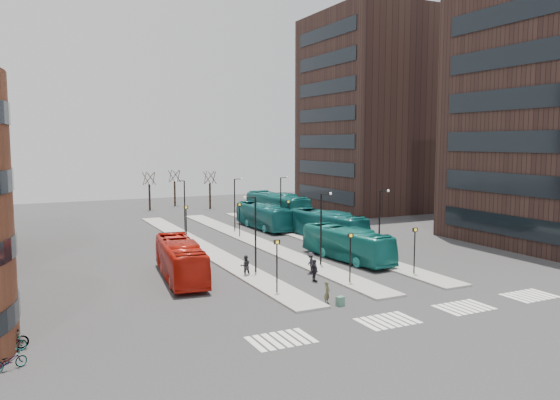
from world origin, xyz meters
name	(u,v)px	position (x,y,z in m)	size (l,w,h in m)	color
ground	(449,340)	(0.00, 0.00, 0.00)	(160.00, 160.00, 0.00)	#2B2B2D
island_left	(202,247)	(-4.00, 30.00, 0.07)	(2.50, 45.00, 0.15)	gray
island_mid	(257,242)	(2.00, 30.00, 0.07)	(2.50, 45.00, 0.15)	gray
island_right	(308,238)	(8.00, 30.00, 0.07)	(2.50, 45.00, 0.15)	gray
suitcase	(340,301)	(-1.92, 7.74, 0.30)	(0.48, 0.39, 0.61)	navy
red_bus	(180,260)	(-9.24, 19.04, 1.50)	(2.52, 10.78, 3.00)	#B81A0E
teal_bus_a	(347,244)	(5.88, 19.04, 1.47)	(2.47, 10.57, 2.94)	#166E69
teal_bus_b	(263,216)	(6.41, 38.37, 1.52)	(2.56, 10.93, 3.04)	#135E62
teal_bus_c	(327,225)	(9.52, 28.47, 1.56)	(2.62, 11.21, 3.12)	#125B5E
teal_bus_d	(277,206)	(11.15, 44.32, 1.84)	(3.09, 13.20, 3.68)	#136060
traveller	(327,293)	(-2.47, 8.47, 0.75)	(0.55, 0.36, 1.51)	#4A462C
commuter_a	(245,266)	(-4.50, 17.49, 0.84)	(0.82, 0.64, 1.69)	black
commuter_b	(315,271)	(-0.41, 13.76, 0.85)	(0.99, 0.41, 1.70)	black
commuter_c	(311,263)	(0.59, 16.18, 0.86)	(1.11, 0.64, 1.72)	black
bicycle_near	(9,361)	(-21.00, 6.02, 0.42)	(0.56, 1.60, 0.84)	gray
bicycle_mid	(9,341)	(-21.00, 8.56, 0.54)	(0.51, 1.81, 1.09)	gray
bicycle_far	(10,344)	(-21.00, 8.37, 0.42)	(0.56, 1.60, 0.84)	gray
crosswalk_stripes	(424,314)	(1.75, 4.00, 0.01)	(22.35, 2.40, 0.01)	silver
tower_far	(380,113)	(31.98, 50.00, 15.00)	(20.12, 20.00, 30.00)	#32201B
sign_poles	(284,230)	(1.60, 23.00, 2.41)	(12.45, 22.12, 3.65)	black
lamp_posts	(271,211)	(2.64, 28.00, 3.58)	(14.04, 20.24, 6.12)	black
bare_trees	(178,191)	(2.67, 62.67, 2.72)	(10.97, 8.14, 5.90)	black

